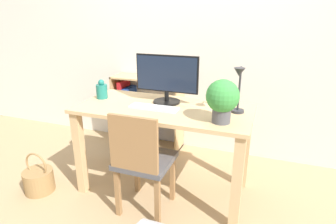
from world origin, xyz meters
TOP-DOWN VIEW (x-y plane):
  - ground_plane at (0.00, 0.00)m, footprint 10.00×10.00m
  - wall_back at (0.00, 0.92)m, footprint 8.00×0.05m
  - desk at (0.00, 0.00)m, footprint 1.41×0.68m
  - monitor at (-0.02, 0.12)m, footprint 0.54×0.23m
  - keyboard at (-0.06, -0.07)m, footprint 0.40×0.12m
  - vase at (-0.60, 0.04)m, footprint 0.10×0.10m
  - desk_lamp at (0.57, 0.02)m, footprint 0.10×0.19m
  - potted_plant at (0.49, -0.18)m, footprint 0.23×0.23m
  - chair at (-0.04, -0.35)m, footprint 0.40×0.40m
  - bookshelf at (-0.62, 0.75)m, footprint 0.78×0.28m
  - basket at (-1.01, -0.42)m, footprint 0.25×0.25m

SIDE VIEW (x-z plane):
  - ground_plane at x=0.00m, z-range 0.00..0.00m
  - basket at x=-1.01m, z-range -0.08..0.29m
  - bookshelf at x=-0.62m, z-range -0.07..0.75m
  - chair at x=-0.04m, z-range 0.04..0.88m
  - desk at x=0.00m, z-range 0.24..1.00m
  - keyboard at x=-0.06m, z-range 0.76..0.78m
  - vase at x=-0.60m, z-range 0.75..0.92m
  - potted_plant at x=0.49m, z-range 0.78..1.09m
  - desk_lamp at x=0.57m, z-range 0.80..1.16m
  - monitor at x=-0.02m, z-range 0.78..1.18m
  - wall_back at x=0.00m, z-range 0.00..2.60m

